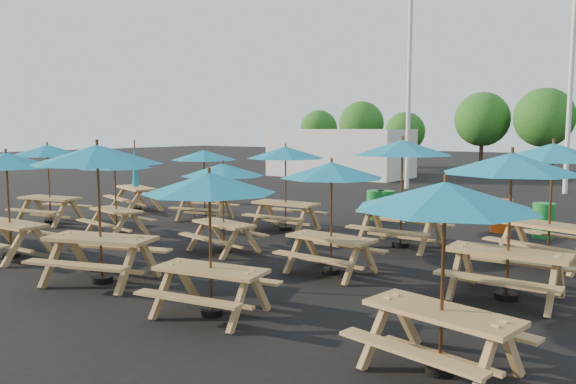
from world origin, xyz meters
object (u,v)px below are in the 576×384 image
Objects in this scene: picnic_unit_9 at (210,191)px; picnic_unit_11 at (402,153)px; picnic_unit_1 at (48,155)px; picnic_unit_14 at (553,159)px; picnic_unit_7 at (223,175)px; waste_bin_1 at (376,205)px; picnic_unit_4 at (115,167)px; picnic_unit_3 at (6,166)px; waste_bin_2 at (386,205)px; picnic_unit_13 at (512,171)px; picnic_unit_8 at (286,157)px; waste_bin_3 at (501,216)px; picnic_unit_12 at (445,206)px; waste_bin_0 at (223,192)px; waste_bin_4 at (543,220)px; picnic_unit_2 at (136,182)px; picnic_unit_10 at (332,176)px; picnic_unit_6 at (98,162)px; picnic_unit_5 at (204,159)px.

picnic_unit_11 is at bearing 77.36° from picnic_unit_9.
picnic_unit_14 reaches higher than picnic_unit_1.
picnic_unit_7 is 6.47m from waste_bin_1.
picnic_unit_7 is 2.46× the size of waste_bin_1.
picnic_unit_11 is (6.72, 2.99, 0.42)m from picnic_unit_4.
picnic_unit_3 reaches higher than waste_bin_2.
picnic_unit_14 reaches higher than picnic_unit_3.
picnic_unit_9 is 2.59× the size of waste_bin_1.
picnic_unit_13 is at bearing 34.77° from picnic_unit_9.
picnic_unit_14 is (6.28, 3.02, 0.42)m from picnic_unit_7.
picnic_unit_8 reaches higher than waste_bin_3.
picnic_unit_1 is 1.01× the size of picnic_unit_11.
picnic_unit_14 is (9.94, 3.16, 0.38)m from picnic_unit_4.
picnic_unit_12 is at bearing -61.13° from waste_bin_2.
picnic_unit_1 is 2.89× the size of waste_bin_2.
waste_bin_0 and waste_bin_4 have the same top height.
picnic_unit_2 is at bearing 165.79° from picnic_unit_13.
picnic_unit_2 is 0.84× the size of picnic_unit_14.
waste_bin_4 is at bearing 13.89° from picnic_unit_1.
picnic_unit_7 is (3.40, 3.13, -0.24)m from picnic_unit_3.
picnic_unit_2 is at bearing -164.92° from waste_bin_3.
picnic_unit_9 is 0.80× the size of picnic_unit_14.
picnic_unit_1 is 10.34m from picnic_unit_11.
waste_bin_2 is at bearing 121.96° from picnic_unit_11.
picnic_unit_10 is 2.44× the size of waste_bin_2.
picnic_unit_6 reaches higher than picnic_unit_7.
waste_bin_1 is (-2.39, 3.45, -1.78)m from picnic_unit_11.
picnic_unit_8 is at bearing -146.97° from waste_bin_3.
picnic_unit_11 is (10.00, -0.35, 1.23)m from picnic_unit_2.
picnic_unit_14 reaches higher than picnic_unit_9.
picnic_unit_6 is 4.30m from picnic_unit_10.
picnic_unit_10 is 4.57m from picnic_unit_12.
picnic_unit_12 is at bearing -88.44° from picnic_unit_13.
picnic_unit_3 is 12.37m from waste_bin_3.
waste_bin_4 is (-0.76, 9.44, -1.49)m from picnic_unit_12.
waste_bin_4 is at bearing 42.89° from picnic_unit_3.
picnic_unit_13 is 2.72× the size of waste_bin_3.
picnic_unit_11 is 3.22m from picnic_unit_14.
picnic_unit_12 is 2.66× the size of waste_bin_3.
picnic_unit_13 reaches higher than picnic_unit_7.
picnic_unit_9 is 0.90× the size of picnic_unit_11.
picnic_unit_5 is at bearing -142.12° from waste_bin_1.
picnic_unit_8 is 1.07× the size of picnic_unit_10.
picnic_unit_12 is at bearing -72.87° from picnic_unit_14.
picnic_unit_6 reaches higher than picnic_unit_12.
waste_bin_1 is (7.61, 3.09, -0.55)m from picnic_unit_2.
picnic_unit_14 reaches higher than waste_bin_0.
picnic_unit_10 is 2.44× the size of waste_bin_3.
waste_bin_2 is (0.96, 6.42, -1.33)m from picnic_unit_7.
picnic_unit_6 reaches higher than waste_bin_1.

